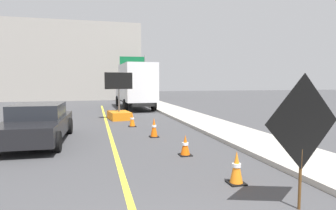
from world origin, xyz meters
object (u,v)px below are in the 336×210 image
object	(u,v)px
highway_guide_sign	(138,70)
traffic_cone_near_sign	(236,168)
traffic_cone_mid_lane	(185,145)
traffic_cone_far_lane	(154,128)
box_truck	(135,85)
traffic_cone_curbside	(132,120)
arrow_board_trailer	(119,111)
pickup_car	(38,123)
roadwork_sign	(302,125)

from	to	relation	value
highway_guide_sign	traffic_cone_near_sign	bearing A→B (deg)	-93.68
traffic_cone_mid_lane	traffic_cone_far_lane	world-z (taller)	traffic_cone_far_lane
box_truck	traffic_cone_curbside	distance (m)	9.33
box_truck	traffic_cone_mid_lane	xyz separation A→B (m)	(-0.57, -14.92, -1.58)
arrow_board_trailer	traffic_cone_far_lane	bearing A→B (deg)	-81.21
traffic_cone_near_sign	arrow_board_trailer	bearing A→B (deg)	97.89
traffic_cone_far_lane	traffic_cone_curbside	distance (m)	2.89
box_truck	traffic_cone_far_lane	xyz separation A→B (m)	(-0.90, -11.93, -1.50)
highway_guide_sign	traffic_cone_far_lane	xyz separation A→B (m)	(-2.29, -19.68, -3.04)
arrow_board_trailer	traffic_cone_curbside	size ratio (longest dim) A/B	3.87
pickup_car	highway_guide_sign	distance (m)	20.84
box_truck	traffic_cone_curbside	xyz separation A→B (m)	(-1.40, -9.09, -1.54)
traffic_cone_near_sign	traffic_cone_curbside	size ratio (longest dim) A/B	1.02
arrow_board_trailer	highway_guide_sign	size ratio (longest dim) A/B	0.54
arrow_board_trailer	traffic_cone_far_lane	size ratio (longest dim) A/B	3.49
traffic_cone_far_lane	traffic_cone_curbside	size ratio (longest dim) A/B	1.11
traffic_cone_near_sign	box_truck	bearing A→B (deg)	89.25
highway_guide_sign	traffic_cone_curbside	size ratio (longest dim) A/B	7.16
traffic_cone_far_lane	traffic_cone_curbside	bearing A→B (deg)	99.88
arrow_board_trailer	highway_guide_sign	xyz separation A→B (m)	(3.18, 13.94, 2.94)
traffic_cone_mid_lane	traffic_cone_near_sign	bearing A→B (deg)	-82.35
highway_guide_sign	traffic_cone_near_sign	world-z (taller)	highway_guide_sign
traffic_cone_far_lane	arrow_board_trailer	bearing A→B (deg)	98.79
roadwork_sign	traffic_cone_curbside	size ratio (longest dim) A/B	3.34
traffic_cone_mid_lane	traffic_cone_far_lane	xyz separation A→B (m)	(-0.33, 2.99, 0.08)
traffic_cone_far_lane	pickup_car	bearing A→B (deg)	178.83
arrow_board_trailer	traffic_cone_far_lane	world-z (taller)	arrow_board_trailer
pickup_car	traffic_cone_near_sign	distance (m)	7.46
roadwork_sign	box_truck	world-z (taller)	box_truck
roadwork_sign	box_truck	size ratio (longest dim) A/B	0.31
traffic_cone_curbside	arrow_board_trailer	bearing A→B (deg)	97.72
traffic_cone_near_sign	traffic_cone_far_lane	world-z (taller)	traffic_cone_far_lane
pickup_car	traffic_cone_mid_lane	xyz separation A→B (m)	(4.58, -3.07, -0.40)
roadwork_sign	traffic_cone_curbside	bearing A→B (deg)	99.48
traffic_cone_near_sign	traffic_cone_curbside	distance (m)	8.44
highway_guide_sign	traffic_cone_far_lane	distance (m)	20.05
box_truck	pickup_car	size ratio (longest dim) A/B	1.50
roadwork_sign	traffic_cone_far_lane	xyz separation A→B (m)	(-1.13, 6.91, -1.09)
traffic_cone_curbside	traffic_cone_far_lane	bearing A→B (deg)	-80.12
pickup_car	traffic_cone_mid_lane	distance (m)	5.53
arrow_board_trailer	roadwork_sign	bearing A→B (deg)	-80.92
arrow_board_trailer	box_truck	world-z (taller)	box_truck
arrow_board_trailer	traffic_cone_mid_lane	world-z (taller)	arrow_board_trailer
traffic_cone_mid_lane	traffic_cone_far_lane	size ratio (longest dim) A/B	0.79
roadwork_sign	arrow_board_trailer	size ratio (longest dim) A/B	0.86
traffic_cone_mid_lane	box_truck	bearing A→B (deg)	87.82
box_truck	traffic_cone_near_sign	distance (m)	17.52
traffic_cone_near_sign	traffic_cone_mid_lane	size ratio (longest dim) A/B	1.17
traffic_cone_mid_lane	traffic_cone_far_lane	distance (m)	3.01
highway_guide_sign	box_truck	bearing A→B (deg)	-100.20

